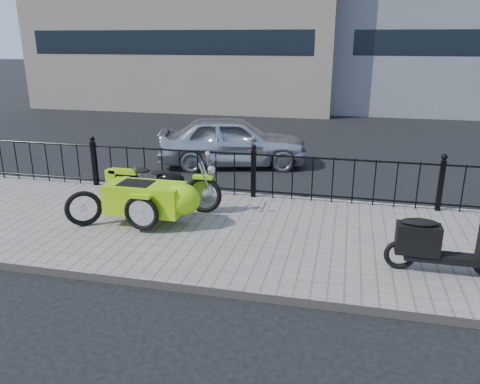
% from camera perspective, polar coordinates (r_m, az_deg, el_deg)
% --- Properties ---
extents(ground, '(120.00, 120.00, 0.00)m').
position_cam_1_polar(ground, '(8.32, -0.17, -4.13)').
color(ground, black).
rests_on(ground, ground).
extents(sidewalk, '(30.00, 3.80, 0.12)m').
position_cam_1_polar(sidewalk, '(7.85, -1.01, -5.08)').
color(sidewalk, slate).
rests_on(sidewalk, ground).
extents(curb, '(30.00, 0.10, 0.12)m').
position_cam_1_polar(curb, '(9.62, 1.80, -0.62)').
color(curb, gray).
rests_on(curb, ground).
extents(iron_fence, '(14.11, 0.11, 1.08)m').
position_cam_1_polar(iron_fence, '(9.33, 1.66, 2.17)').
color(iron_fence, black).
rests_on(iron_fence, sidewalk).
extents(motorcycle_sidecar, '(2.28, 1.48, 0.98)m').
position_cam_1_polar(motorcycle_sidecar, '(8.15, -9.96, -0.46)').
color(motorcycle_sidecar, black).
rests_on(motorcycle_sidecar, sidewalk).
extents(scooter, '(1.57, 0.46, 1.07)m').
position_cam_1_polar(scooter, '(6.85, 22.92, -5.90)').
color(scooter, black).
rests_on(scooter, sidewalk).
extents(spare_tire, '(0.56, 0.43, 0.62)m').
position_cam_1_polar(spare_tire, '(8.34, -18.53, -1.92)').
color(spare_tire, black).
rests_on(spare_tire, sidewalk).
extents(sedan_car, '(4.06, 2.43, 1.29)m').
position_cam_1_polar(sedan_car, '(12.12, -0.89, 6.23)').
color(sedan_car, silver).
rests_on(sedan_car, ground).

